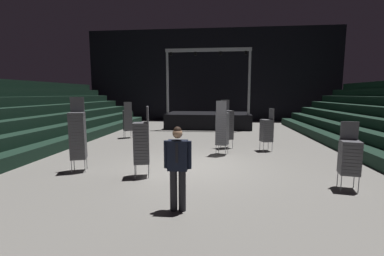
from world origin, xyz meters
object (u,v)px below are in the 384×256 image
(stage_riser, at_px, (208,119))
(chair_stack_mid_left, at_px, (350,156))
(chair_stack_front_right, at_px, (78,135))
(chair_stack_front_left, at_px, (222,128))
(chair_stack_rear_right, at_px, (227,124))
(chair_stack_rear_left, at_px, (128,120))
(chair_stack_mid_centre, at_px, (142,142))
(man_with_tie, at_px, (178,164))
(chair_stack_mid_right, at_px, (267,130))

(stage_riser, bearing_deg, chair_stack_mid_left, -71.42)
(chair_stack_front_right, bearing_deg, chair_stack_front_left, -167.86)
(chair_stack_front_left, relative_size, chair_stack_rear_right, 1.00)
(stage_riser, bearing_deg, chair_stack_rear_right, -81.17)
(chair_stack_mid_left, bearing_deg, chair_stack_rear_left, -29.52)
(stage_riser, relative_size, chair_stack_rear_left, 2.96)
(stage_riser, distance_m, chair_stack_front_left, 8.55)
(chair_stack_mid_centre, bearing_deg, man_with_tie, -160.63)
(stage_riser, xyz_separation_m, chair_stack_mid_centre, (-1.44, -11.51, 0.43))
(stage_riser, relative_size, chair_stack_front_right, 2.52)
(chair_stack_front_left, height_order, chair_stack_mid_centre, chair_stack_front_left)
(chair_stack_rear_right, bearing_deg, chair_stack_front_right, 11.44)
(chair_stack_front_right, xyz_separation_m, chair_stack_rear_right, (4.66, 4.01, -0.08))
(chair_stack_mid_right, bearing_deg, chair_stack_front_right, 105.60)
(chair_stack_mid_right, xyz_separation_m, chair_stack_rear_right, (-1.65, 0.39, 0.17))
(chair_stack_mid_left, relative_size, chair_stack_rear_left, 0.87)
(man_with_tie, bearing_deg, chair_stack_rear_left, -64.50)
(stage_riser, height_order, chair_stack_front_right, stage_riser)
(chair_stack_mid_right, xyz_separation_m, chair_stack_mid_centre, (-4.21, -3.92, 0.13))
(man_with_tie, xyz_separation_m, chair_stack_mid_centre, (-1.39, 2.11, 0.03))
(stage_riser, height_order, chair_stack_mid_right, stage_riser)
(stage_riser, xyz_separation_m, chair_stack_mid_right, (2.77, -7.59, 0.31))
(man_with_tie, distance_m, chair_stack_front_right, 4.25)
(man_with_tie, height_order, chair_stack_mid_centre, chair_stack_mid_centre)
(chair_stack_mid_left, xyz_separation_m, chair_stack_rear_left, (-8.22, 6.95, 0.13))
(man_with_tie, relative_size, chair_stack_rear_right, 0.82)
(stage_riser, relative_size, chair_stack_rear_right, 2.72)
(chair_stack_mid_right, height_order, chair_stack_rear_right, chair_stack_rear_right)
(chair_stack_front_right, relative_size, chair_stack_rear_left, 1.17)
(chair_stack_front_right, relative_size, chair_stack_mid_centre, 1.12)
(chair_stack_front_right, distance_m, chair_stack_mid_right, 7.28)
(man_with_tie, bearing_deg, chair_stack_front_left, -100.71)
(chair_stack_front_right, xyz_separation_m, chair_stack_mid_left, (7.57, -0.77, -0.29))
(stage_riser, distance_m, man_with_tie, 13.63)
(man_with_tie, xyz_separation_m, chair_stack_front_right, (-3.49, 2.42, 0.15))
(chair_stack_front_right, xyz_separation_m, chair_stack_mid_right, (6.32, 3.62, -0.25))
(stage_riser, height_order, chair_stack_front_left, stage_riser)
(chair_stack_front_left, bearing_deg, chair_stack_mid_right, 41.83)
(stage_riser, xyz_separation_m, chair_stack_mid_left, (4.03, -11.98, 0.27))
(chair_stack_mid_centre, height_order, chair_stack_rear_right, chair_stack_rear_right)
(chair_stack_front_right, distance_m, chair_stack_mid_left, 7.62)
(stage_riser, distance_m, chair_stack_mid_centre, 11.61)
(chair_stack_front_right, distance_m, chair_stack_rear_left, 6.22)
(chair_stack_rear_right, bearing_deg, stage_riser, -110.41)
(chair_stack_front_left, relative_size, chair_stack_mid_centre, 1.04)
(man_with_tie, relative_size, chair_stack_rear_left, 0.89)
(stage_riser, bearing_deg, chair_stack_front_left, -83.93)
(stage_riser, bearing_deg, chair_stack_rear_left, -129.84)
(chair_stack_mid_centre, distance_m, chair_stack_rear_left, 7.05)
(chair_stack_front_left, distance_m, chair_stack_front_right, 5.21)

